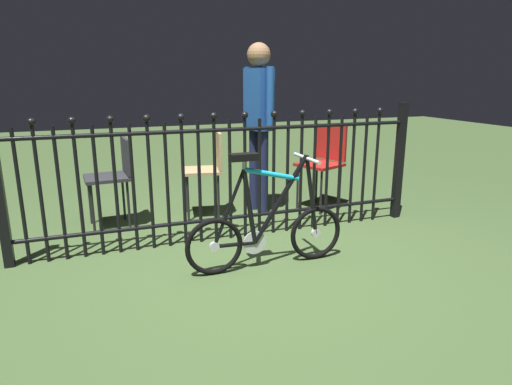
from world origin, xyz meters
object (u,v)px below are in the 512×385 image
(chair_charcoal, at_px, (115,172))
(person_visitor, at_px, (259,113))
(chair_red, at_px, (324,157))
(chair_tan, at_px, (209,165))
(bicycle, at_px, (267,228))

(chair_charcoal, distance_m, person_visitor, 1.53)
(chair_red, relative_size, chair_tan, 1.04)
(chair_red, xyz_separation_m, chair_charcoal, (-2.16, 0.13, -0.02))
(person_visitor, bearing_deg, chair_tan, 178.54)
(chair_tan, bearing_deg, chair_charcoal, 179.99)
(chair_tan, relative_size, person_visitor, 0.50)
(chair_red, xyz_separation_m, chair_tan, (-1.25, 0.13, -0.02))
(person_visitor, bearing_deg, chair_red, -9.40)
(person_visitor, bearing_deg, chair_charcoal, 179.46)
(bicycle, bearing_deg, person_visitor, 71.68)
(chair_tan, xyz_separation_m, person_visitor, (0.53, -0.01, 0.50))
(bicycle, height_order, chair_charcoal, bicycle)
(chair_charcoal, bearing_deg, chair_tan, -0.01)
(chair_tan, relative_size, chair_charcoal, 1.02)
(chair_red, bearing_deg, bicycle, -132.90)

